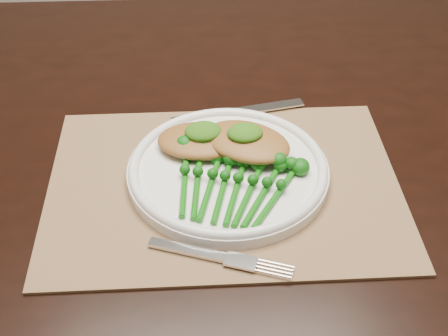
{
  "coord_description": "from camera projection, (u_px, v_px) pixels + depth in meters",
  "views": [
    {
      "loc": [
        -0.07,
        -0.81,
        1.32
      ],
      "look_at": [
        0.01,
        -0.17,
        0.78
      ],
      "focal_mm": 50.0,
      "sensor_mm": 36.0,
      "label": 1
    }
  ],
  "objects": [
    {
      "name": "dinner_plate",
      "position": [
        228.0,
        170.0,
        0.86
      ],
      "size": [
        0.28,
        0.28,
        0.03
      ],
      "color": "white",
      "rests_on": "placemat"
    },
    {
      "name": "pesto_dollop_right",
      "position": [
        245.0,
        133.0,
        0.86
      ],
      "size": [
        0.05,
        0.04,
        0.02
      ],
      "primitive_type": "ellipsoid",
      "color": "#1C490A",
      "rests_on": "chicken_fillet_right"
    },
    {
      "name": "pesto_dollop_left",
      "position": [
        203.0,
        132.0,
        0.88
      ],
      "size": [
        0.05,
        0.04,
        0.02
      ],
      "primitive_type": "ellipsoid",
      "color": "#1C490A",
      "rests_on": "chicken_fillet_left"
    },
    {
      "name": "chicken_fillet_left",
      "position": [
        201.0,
        141.0,
        0.89
      ],
      "size": [
        0.14,
        0.1,
        0.02
      ],
      "primitive_type": "ellipsoid",
      "rotation": [
        0.0,
        0.0,
        -0.16
      ],
      "color": "olive",
      "rests_on": "dinner_plate"
    },
    {
      "name": "knife",
      "position": [
        225.0,
        114.0,
        0.98
      ],
      "size": [
        0.21,
        0.04,
        0.01
      ],
      "rotation": [
        0.0,
        0.0,
        0.13
      ],
      "color": "silver",
      "rests_on": "placemat"
    },
    {
      "name": "placemat",
      "position": [
        224.0,
        185.0,
        0.86
      ],
      "size": [
        0.51,
        0.39,
        0.0
      ],
      "primitive_type": "cube",
      "rotation": [
        0.0,
        0.0,
        -0.07
      ],
      "color": "olive",
      "rests_on": "dining_table"
    },
    {
      "name": "chicken_fillet_right",
      "position": [
        246.0,
        142.0,
        0.87
      ],
      "size": [
        0.16,
        0.15,
        0.03
      ],
      "primitive_type": "ellipsoid",
      "rotation": [
        0.0,
        0.0,
        -0.6
      ],
      "color": "olive",
      "rests_on": "dinner_plate"
    },
    {
      "name": "fork",
      "position": [
        229.0,
        259.0,
        0.75
      ],
      "size": [
        0.17,
        0.09,
        0.01
      ],
      "rotation": [
        0.0,
        0.0,
        -0.41
      ],
      "color": "silver",
      "rests_on": "placemat"
    },
    {
      "name": "dining_table",
      "position": [
        231.0,
        277.0,
        1.22
      ],
      "size": [
        1.66,
        1.02,
        0.75
      ],
      "rotation": [
        0.0,
        0.0,
        -0.08
      ],
      "color": "black",
      "rests_on": "ground"
    },
    {
      "name": "broccolini_bundle",
      "position": [
        229.0,
        191.0,
        0.82
      ],
      "size": [
        0.19,
        0.2,
        0.04
      ],
      "rotation": [
        0.0,
        0.0,
        -0.36
      ],
      "color": "#0F5C0C",
      "rests_on": "dinner_plate"
    }
  ]
}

